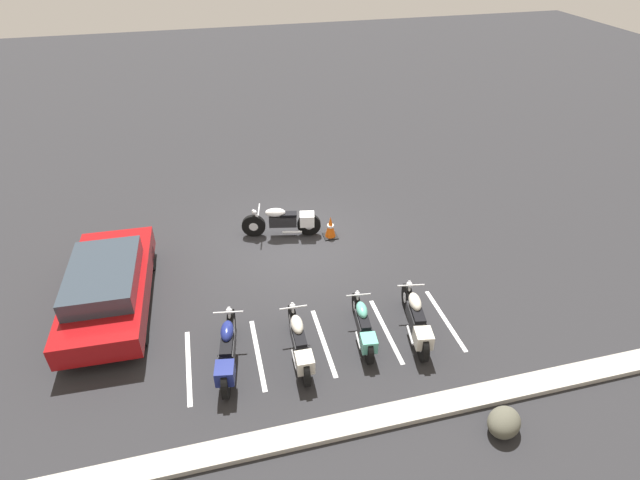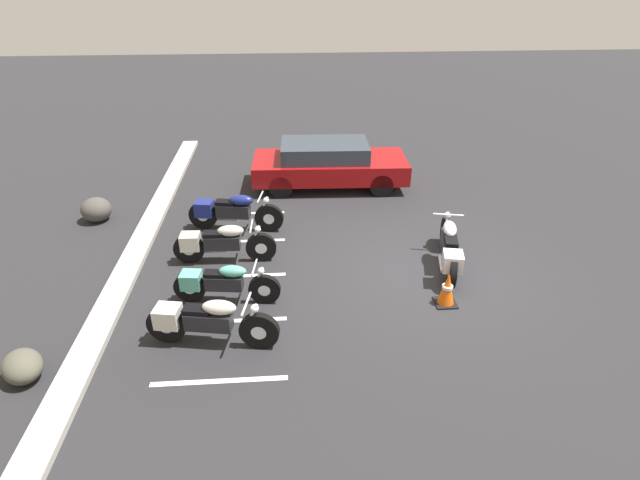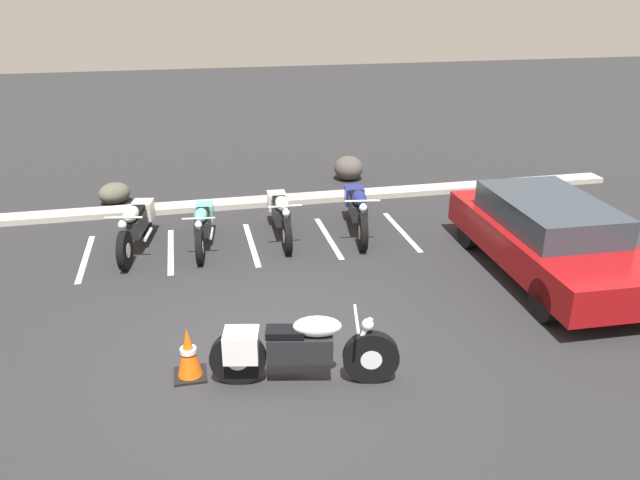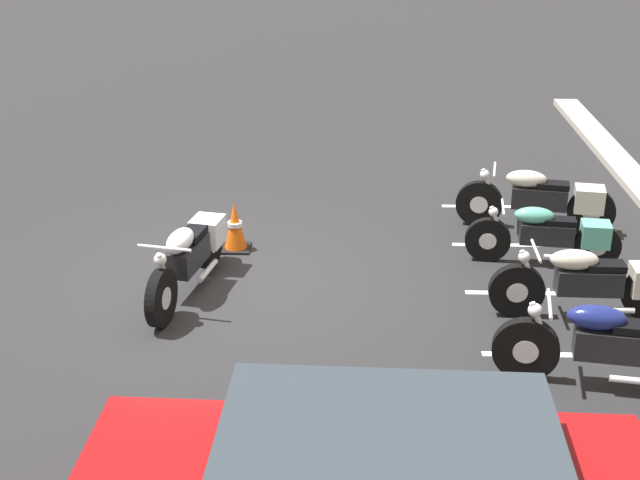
% 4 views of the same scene
% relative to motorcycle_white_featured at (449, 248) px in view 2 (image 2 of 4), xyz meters
% --- Properties ---
extents(ground, '(60.00, 60.00, 0.00)m').
position_rel_motorcycle_white_featured_xyz_m(ground, '(-0.19, 0.47, -0.48)').
color(ground, '#262628').
extents(motorcycle_white_featured, '(2.27, 0.82, 0.90)m').
position_rel_motorcycle_white_featured_xyz_m(motorcycle_white_featured, '(0.00, 0.00, 0.00)').
color(motorcycle_white_featured, black).
rests_on(motorcycle_white_featured, ground).
extents(parked_bike_0, '(0.76, 2.23, 0.88)m').
position_rel_motorcycle_white_featured_xyz_m(parked_bike_0, '(-2.07, 4.73, -0.01)').
color(parked_bike_0, black).
rests_on(parked_bike_0, ground).
extents(parked_bike_1, '(0.61, 2.01, 0.79)m').
position_rel_motorcycle_white_featured_xyz_m(parked_bike_1, '(-0.88, 4.59, -0.06)').
color(parked_bike_1, black).
rests_on(parked_bike_1, ground).
extents(parked_bike_2, '(0.61, 2.18, 0.86)m').
position_rel_motorcycle_white_featured_xyz_m(parked_bike_2, '(0.60, 4.77, -0.03)').
color(parked_bike_2, black).
rests_on(parked_bike_2, ground).
extents(parked_bike_3, '(0.76, 2.27, 0.90)m').
position_rel_motorcycle_white_featured_xyz_m(parked_bike_3, '(2.09, 4.65, -0.00)').
color(parked_bike_3, black).
rests_on(parked_bike_3, ground).
extents(car_red, '(1.95, 4.36, 1.29)m').
position_rel_motorcycle_white_featured_xyz_m(car_red, '(4.64, 2.10, 0.20)').
color(car_red, black).
rests_on(car_red, ground).
extents(concrete_curb, '(18.00, 0.50, 0.12)m').
position_rel_motorcycle_white_featured_xyz_m(concrete_curb, '(-0.19, 6.66, -0.42)').
color(concrete_curb, '#A8A399').
rests_on(concrete_curb, ground).
extents(landscape_rock_0, '(0.91, 0.87, 0.47)m').
position_rel_motorcycle_white_featured_xyz_m(landscape_rock_0, '(-2.69, 7.42, -0.25)').
color(landscape_rock_0, '#504F41').
rests_on(landscape_rock_0, ground).
extents(landscape_rock_1, '(0.76, 0.77, 0.59)m').
position_rel_motorcycle_white_featured_xyz_m(landscape_rock_1, '(2.81, 8.03, -0.18)').
color(landscape_rock_1, '#48443F').
rests_on(landscape_rock_1, ground).
extents(traffic_cone, '(0.40, 0.40, 0.68)m').
position_rel_motorcycle_white_featured_xyz_m(traffic_cone, '(-1.25, 0.40, -0.16)').
color(traffic_cone, black).
rests_on(traffic_cone, ground).
extents(stall_line_0, '(0.10, 2.10, 0.00)m').
position_rel_motorcycle_white_featured_xyz_m(stall_line_0, '(-2.98, 4.44, -0.48)').
color(stall_line_0, white).
rests_on(stall_line_0, ground).
extents(stall_line_1, '(0.10, 2.10, 0.00)m').
position_rel_motorcycle_white_featured_xyz_m(stall_line_1, '(-1.50, 4.44, -0.48)').
color(stall_line_1, white).
rests_on(stall_line_1, ground).
extents(stall_line_2, '(0.10, 2.10, 0.00)m').
position_rel_motorcycle_white_featured_xyz_m(stall_line_2, '(-0.02, 4.44, -0.48)').
color(stall_line_2, white).
rests_on(stall_line_2, ground).
extents(stall_line_3, '(0.10, 2.10, 0.00)m').
position_rel_motorcycle_white_featured_xyz_m(stall_line_3, '(1.46, 4.44, -0.48)').
color(stall_line_3, white).
rests_on(stall_line_3, ground).
extents(stall_line_4, '(0.10, 2.10, 0.00)m').
position_rel_motorcycle_white_featured_xyz_m(stall_line_4, '(2.94, 4.44, -0.48)').
color(stall_line_4, white).
rests_on(stall_line_4, ground).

